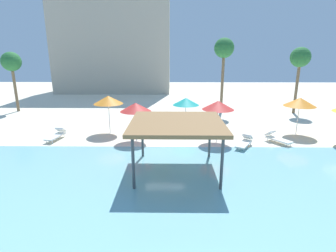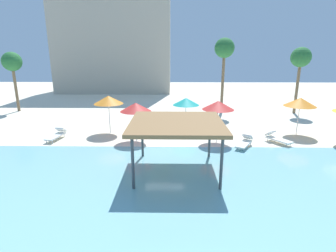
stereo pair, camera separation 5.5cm
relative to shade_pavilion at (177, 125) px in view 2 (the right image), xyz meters
name	(u,v)px [view 2 (the right image)]	position (x,y,z in m)	size (l,w,h in m)	color
ground_plane	(164,156)	(-0.70, 2.08, -2.51)	(80.00, 80.00, 0.00)	beige
lagoon_water	(160,204)	(-0.70, -3.17, -2.49)	(44.00, 13.50, 0.04)	#7AB7C1
shade_pavilion	(177,125)	(0.00, 0.00, 0.00)	(4.59, 4.59, 2.66)	#42474C
beach_umbrella_red_0	(136,107)	(-2.69, 4.97, -0.14)	(2.13, 2.13, 2.67)	silver
beach_umbrella_teal_3	(186,102)	(0.86, 7.91, -0.27)	(2.07, 2.07, 2.52)	silver
beach_umbrella_red_4	(218,105)	(2.84, 4.82, 0.04)	(2.14, 2.14, 2.85)	silver
beach_umbrella_orange_5	(300,102)	(9.12, 6.63, -0.06)	(2.27, 2.27, 2.77)	silver
beach_umbrella_orange_6	(108,100)	(-4.97, 6.83, 0.03)	(2.19, 2.19, 2.85)	silver
lounge_chair_0	(57,135)	(-8.38, 5.14, -2.18)	(0.90, 1.97, 0.74)	white
lounge_chair_1	(277,138)	(6.90, 4.59, -2.18)	(1.52, 1.92, 0.74)	white
lounge_chair_3	(245,142)	(4.49, 3.71, -2.18)	(1.50, 1.93, 0.74)	white
palm_tree_0	(12,63)	(-16.23, 14.41, 2.40)	(1.90, 1.90, 5.99)	brown
palm_tree_1	(301,59)	(12.09, 13.89, 2.81)	(1.90, 1.90, 6.43)	brown
palm_tree_2	(224,50)	(4.75, 13.94, 3.61)	(1.90, 1.90, 7.29)	brown
hotel_block_0	(115,36)	(-9.04, 30.24, 5.82)	(16.90, 8.72, 16.66)	#B2A893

